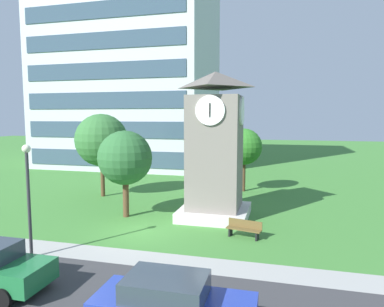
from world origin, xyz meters
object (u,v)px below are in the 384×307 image
at_px(park_bench, 244,229).
at_px(tree_by_building, 125,158).
at_px(clock_tower, 215,154).
at_px(parked_car_blue, 172,305).
at_px(tree_near_tower, 102,140).
at_px(street_lamp, 28,187).
at_px(tree_streetside, 244,147).

relative_size(park_bench, tree_by_building, 0.35).
xyz_separation_m(clock_tower, parked_car_blue, (1.02, -11.77, -3.05)).
height_order(park_bench, tree_by_building, tree_by_building).
relative_size(tree_near_tower, parked_car_blue, 1.39).
height_order(street_lamp, tree_streetside, tree_streetside).
xyz_separation_m(tree_by_building, tree_streetside, (6.23, 9.33, 0.04)).
bearing_deg(tree_by_building, tree_streetside, 56.27).
distance_m(tree_by_building, tree_streetside, 11.22).
relative_size(street_lamp, tree_by_building, 0.93).
bearing_deg(tree_near_tower, clock_tower, -19.62).
bearing_deg(park_bench, tree_near_tower, 150.47).
distance_m(park_bench, tree_by_building, 8.39).
distance_m(tree_near_tower, tree_streetside, 11.43).
distance_m(street_lamp, tree_by_building, 6.98).
distance_m(park_bench, tree_streetside, 11.78).
bearing_deg(clock_tower, tree_near_tower, 160.38).
bearing_deg(street_lamp, tree_near_tower, 104.02).
bearing_deg(parked_car_blue, tree_near_tower, 124.87).
bearing_deg(clock_tower, street_lamp, -129.30).
relative_size(clock_tower, tree_near_tower, 1.38).
distance_m(park_bench, parked_car_blue, 8.62).
relative_size(street_lamp, tree_streetside, 0.95).
bearing_deg(parked_car_blue, tree_streetside, 90.40).
bearing_deg(park_bench, parked_car_blue, -97.58).
bearing_deg(tree_streetside, park_bench, -83.54).
height_order(tree_near_tower, tree_streetside, tree_near_tower).
height_order(clock_tower, parked_car_blue, clock_tower).
height_order(street_lamp, tree_by_building, tree_by_building).
bearing_deg(tree_near_tower, street_lamp, -75.98).
xyz_separation_m(tree_near_tower, tree_by_building, (4.20, -4.72, -0.72)).
xyz_separation_m(clock_tower, tree_near_tower, (-9.55, 3.41, 0.48)).
height_order(tree_near_tower, tree_by_building, tree_near_tower).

